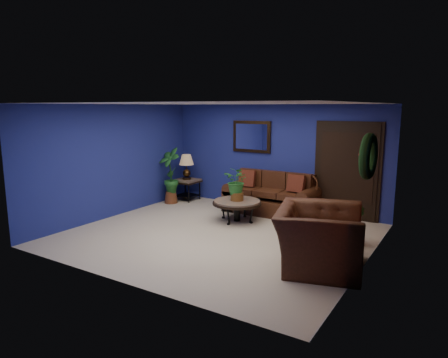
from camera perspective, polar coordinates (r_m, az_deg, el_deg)
The scene contains 18 objects.
floor at distance 7.79m, azimuth -0.85°, elevation -7.99°, with size 5.50×5.50×0.00m, color beige.
wall_back at distance 9.67m, azimuth 7.18°, elevation 3.12°, with size 5.50×0.04×2.50m, color navy.
wall_left at distance 9.26m, azimuth -15.36°, elevation 2.52°, with size 0.04×5.00×2.50m, color navy.
wall_right_brick at distance 6.45m, azimuth 20.13°, elevation -0.99°, with size 0.04×5.00×2.50m, color maroon.
ceiling at distance 7.39m, azimuth -0.90°, elevation 10.74°, with size 5.50×5.00×0.02m, color white.
crown_molding at distance 6.35m, azimuth 20.52°, elevation 9.54°, with size 0.03×5.00×0.14m, color white.
wall_mirror at distance 9.85m, azimuth 3.96°, elevation 6.06°, with size 1.02×0.06×0.77m, color #3E2812.
closet_door at distance 9.08m, azimuth 17.14°, elevation 1.01°, with size 1.44×0.06×2.18m, color black.
wreath at distance 6.45m, azimuth 19.94°, elevation 3.06°, with size 0.72×0.72×0.16m, color black.
sofa at distance 9.39m, azimuth 6.89°, elevation -2.90°, with size 2.13×0.92×0.96m.
coffee_table at distance 8.62m, azimuth 1.87°, elevation -3.45°, with size 1.06×1.06×0.45m.
end_table at distance 10.59m, azimuth -5.33°, elevation -0.74°, with size 0.61×0.61×0.56m.
table_lamp at distance 10.50m, azimuth -5.38°, elevation 2.16°, with size 0.38×0.38×0.63m.
side_chair at distance 9.06m, azimuth 11.83°, elevation -2.08°, with size 0.47×0.47×0.95m.
armchair at distance 6.33m, azimuth 13.38°, elevation -8.20°, with size 1.43×1.25×0.93m, color #472114.
coffee_plant at distance 8.53m, azimuth 1.89°, elevation -0.46°, with size 0.58×0.51×0.73m.
floor_plant at distance 7.56m, azimuth 18.12°, elevation -6.05°, with size 0.36×0.31×0.76m.
tall_plant at distance 10.25m, azimuth -7.66°, elevation 0.80°, with size 0.71×0.57×1.43m.
Camera 1 is at (4.01, -6.22, 2.44)m, focal length 32.00 mm.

